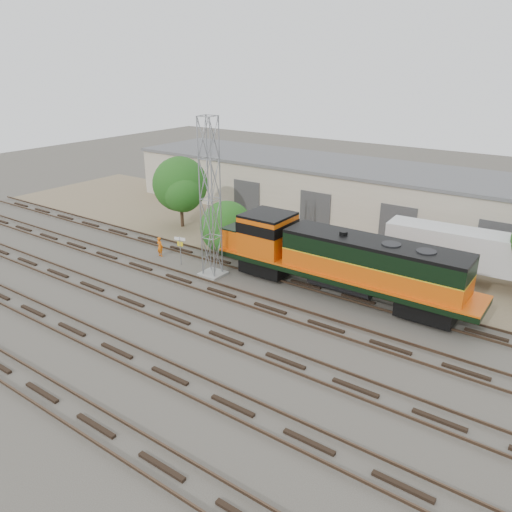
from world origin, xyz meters
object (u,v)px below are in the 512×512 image
Objects in this scene: signal_tower at (210,202)px; semi_trailer at (480,253)px; worker at (160,247)px; locomotive at (337,259)px.

semi_trailer is at bearing 30.72° from signal_tower.
worker is (-5.95, 0.49, -4.74)m from signal_tower.
worker is 0.13× the size of semi_trailer.
semi_trailer is at bearing 44.25° from locomotive.
locomotive is 1.48× the size of semi_trailer.
locomotive is at bearing 15.43° from signal_tower.
locomotive is at bearing -139.38° from semi_trailer.
locomotive is at bearing -168.47° from worker.
signal_tower is at bearing 179.33° from worker.
locomotive is 9.63m from signal_tower.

